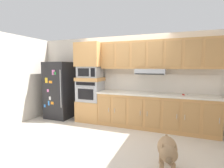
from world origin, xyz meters
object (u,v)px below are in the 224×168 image
Objects in this scene: built_in_oven at (90,91)px; microwave at (90,72)px; refrigerator at (60,90)px; screwdriver at (184,95)px; dog at (167,150)px.

microwave is (0.00, -0.00, 0.56)m from built_in_oven.
refrigerator reaches higher than screwdriver.
refrigerator is 3.64m from screwdriver.
refrigerator is at bearing -178.54° from screwdriver.
built_in_oven is at bearing 3.64° from refrigerator.
built_in_oven is 0.72× the size of dog.
refrigerator is 2.51× the size of built_in_oven.
microwave is at bearing -0.77° from built_in_oven.
microwave is at bearing -135.47° from dog.
built_in_oven is 4.37× the size of screwdriver.
built_in_oven is 0.56m from microwave.
screwdriver is 2.03m from dog.
built_in_oven reaches higher than dog.
microwave reaches higher than screwdriver.
dog is (3.37, -1.84, -0.50)m from refrigerator.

